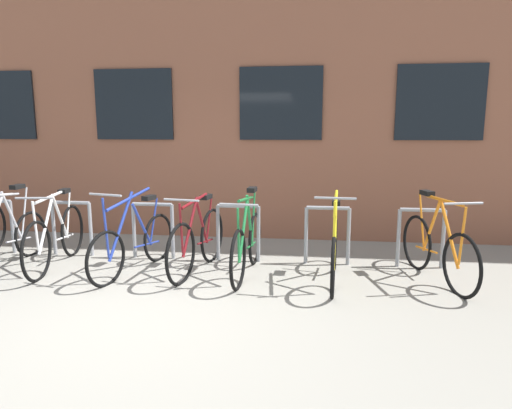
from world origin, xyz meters
The scene contains 10 objects.
ground_plane centered at (0.00, 0.00, 0.00)m, with size 42.00×42.00×0.00m, color gray.
storefront_building centered at (0.00, 6.89, 3.43)m, with size 28.00×7.42×6.86m.
bike_rack centered at (0.12, 1.90, 0.48)m, with size 6.61×0.05×0.79m.
bicycle_blue centered at (-0.51, 1.29, 0.37)m, with size 0.57×1.69×1.09m.
bicycle_yellow centered at (1.98, 1.25, 0.38)m, with size 0.44×1.67×1.10m.
bicycle_white centered at (-1.62, 1.39, 0.40)m, with size 0.44×1.81×1.02m.
bicycle_green centered at (0.92, 1.36, 0.39)m, with size 0.44×1.68×1.07m.
bicycle_silver centered at (-2.30, 1.35, 0.37)m, with size 0.44×1.62×1.06m.
bicycle_orange centered at (3.19, 1.40, 0.39)m, with size 0.55×1.66×1.06m.
bicycle_maroon centered at (0.28, 1.41, 0.39)m, with size 0.46×1.68×1.01m.
Camera 1 is at (1.66, -3.83, 1.78)m, focal length 30.70 mm.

